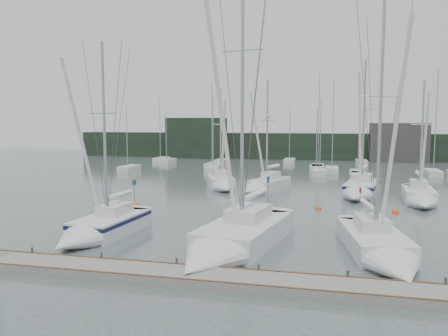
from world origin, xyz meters
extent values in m
plane|color=#43514F|center=(0.00, 0.00, 0.00)|extent=(160.00, 160.00, 0.00)
cube|color=slate|center=(0.00, -5.00, 0.20)|extent=(24.00, 2.00, 0.40)
cube|color=black|center=(0.00, 62.00, 2.50)|extent=(90.00, 4.00, 5.00)
cube|color=black|center=(-20.00, 60.00, 4.00)|extent=(12.00, 3.00, 8.00)
cube|color=#3C3A37|center=(18.00, 60.00, 3.50)|extent=(10.00, 3.00, 7.00)
cube|color=silver|center=(-12.11, 42.60, 0.35)|extent=(1.80, 4.50, 0.90)
cylinder|color=#9B9EA3|center=(-12.11, 42.10, 7.05)|extent=(0.12, 0.12, 12.51)
cube|color=silver|center=(4.05, 43.28, 0.35)|extent=(1.80, 4.50, 0.90)
cylinder|color=#9B9EA3|center=(4.05, 42.78, 7.54)|extent=(0.12, 0.12, 13.49)
cube|color=silver|center=(-23.05, 35.57, 0.35)|extent=(1.80, 4.50, 0.90)
cylinder|color=#9B9EA3|center=(-23.05, 35.07, 5.12)|extent=(0.12, 0.12, 8.65)
cube|color=silver|center=(11.11, 52.98, 0.35)|extent=(1.80, 4.50, 0.90)
cylinder|color=#9B9EA3|center=(11.11, 52.48, 5.96)|extent=(0.12, 0.12, 10.32)
cube|color=silver|center=(-21.62, 47.94, 0.35)|extent=(1.80, 4.50, 0.90)
cylinder|color=#9B9EA3|center=(-21.62, 47.44, 4.83)|extent=(0.12, 0.12, 8.07)
cube|color=silver|center=(-12.27, 49.36, 0.35)|extent=(1.80, 4.50, 0.90)
cylinder|color=#9B9EA3|center=(-12.27, 48.86, 6.09)|extent=(0.12, 0.12, 10.57)
cube|color=silver|center=(-23.75, 50.56, 0.35)|extent=(1.80, 4.50, 0.90)
cylinder|color=#9B9EA3|center=(-23.75, 50.06, 5.81)|extent=(0.12, 0.12, 10.02)
cube|color=silver|center=(3.82, 41.88, 0.35)|extent=(1.80, 4.50, 0.90)
cylinder|color=#9B9EA3|center=(3.82, 41.38, 4.99)|extent=(0.12, 0.12, 8.37)
cube|color=silver|center=(-0.93, 52.85, 0.35)|extent=(1.80, 4.50, 0.90)
cylinder|color=#9B9EA3|center=(-0.93, 52.35, 5.27)|extent=(0.12, 0.12, 8.94)
cube|color=silver|center=(9.11, 33.61, 0.35)|extent=(1.80, 4.50, 0.90)
cylinder|color=#9B9EA3|center=(9.11, 33.11, 5.16)|extent=(0.12, 0.12, 8.71)
cube|color=silver|center=(6.03, 40.21, 0.35)|extent=(1.80, 4.50, 0.90)
cylinder|color=#9B9EA3|center=(6.03, 39.71, 7.03)|extent=(0.12, 0.12, 12.46)
cube|color=silver|center=(19.20, 39.57, 0.35)|extent=(1.80, 4.50, 0.90)
cylinder|color=#9B9EA3|center=(19.20, 39.07, 7.51)|extent=(0.12, 0.12, 13.42)
cube|color=silver|center=(9.30, 36.28, 0.35)|extent=(1.80, 4.50, 0.90)
cylinder|color=#9B9EA3|center=(9.30, 35.78, 6.53)|extent=(0.12, 0.12, 11.46)
cube|color=silver|center=(-10.70, 37.77, 0.35)|extent=(1.80, 4.50, 0.90)
cylinder|color=#9B9EA3|center=(-10.70, 37.27, 5.81)|extent=(0.12, 0.12, 10.02)
cube|color=silver|center=(4.38, 37.08, 0.35)|extent=(1.80, 4.50, 0.90)
cylinder|color=#9B9EA3|center=(4.38, 36.58, 5.59)|extent=(0.12, 0.12, 9.59)
cube|color=silver|center=(-8.64, 2.05, 0.44)|extent=(3.37, 6.06, 1.46)
cone|color=silver|center=(-9.04, -2.08, 0.44)|extent=(3.05, 2.75, 2.82)
cube|color=silver|center=(-8.59, 2.54, 1.51)|extent=(1.77, 2.46, 0.68)
cylinder|color=#9B9EA3|center=(-8.68, 1.64, 6.69)|extent=(0.18, 0.18, 11.03)
cylinder|color=white|center=(-8.53, 3.21, 2.38)|extent=(0.55, 2.85, 0.27)
cube|color=#0F1037|center=(-8.64, 2.05, 0.92)|extent=(3.39, 6.08, 0.24)
cube|color=#194C8E|center=(-8.34, 5.14, 2.92)|extent=(0.07, 0.52, 0.35)
cube|color=silver|center=(0.37, 1.62, 0.50)|extent=(5.08, 8.48, 1.68)
cone|color=silver|center=(-0.76, -3.94, 0.50)|extent=(4.18, 4.04, 3.58)
cube|color=silver|center=(0.48, 2.16, 1.73)|extent=(2.56, 3.50, 0.78)
cylinder|color=#9B9EA3|center=(0.25, 1.06, 9.58)|extent=(0.20, 0.20, 16.48)
cylinder|color=white|center=(0.68, 3.17, 2.74)|extent=(1.08, 3.86, 0.31)
cube|color=#194C8E|center=(1.20, 5.72, 3.35)|extent=(0.14, 0.60, 0.40)
cube|color=silver|center=(7.69, 1.80, 0.43)|extent=(3.82, 7.03, 1.44)
cone|color=silver|center=(8.37, -2.93, 0.43)|extent=(3.27, 3.25, 2.89)
cube|color=silver|center=(7.62, 2.27, 1.49)|extent=(1.96, 2.87, 0.67)
cylinder|color=#9B9EA3|center=(7.75, 1.32, 7.38)|extent=(0.17, 0.17, 12.45)
cylinder|color=white|center=(7.49, 3.12, 2.36)|extent=(0.74, 3.27, 0.27)
cube|color=maroon|center=(7.18, 5.30, 2.89)|extent=(0.09, 0.52, 0.35)
cube|color=silver|center=(-6.26, 23.05, 0.46)|extent=(4.22, 5.76, 1.52)
cone|color=silver|center=(-4.93, 19.58, 0.46)|extent=(3.16, 2.99, 2.53)
cube|color=silver|center=(-6.44, 23.52, 1.57)|extent=(2.04, 2.44, 0.71)
cylinder|color=#9B9EA3|center=(-6.12, 22.70, 6.02)|extent=(0.18, 0.18, 9.60)
cylinder|color=white|center=(-6.63, 24.02, 2.48)|extent=(1.17, 2.47, 0.28)
cube|color=silver|center=(-0.75, 21.66, 0.47)|extent=(4.20, 5.46, 1.57)
cone|color=silver|center=(-2.09, 18.45, 0.47)|extent=(3.12, 2.90, 2.51)
cube|color=silver|center=(-0.54, 22.14, 1.62)|extent=(2.03, 2.33, 0.73)
cylinder|color=#9B9EA3|center=(-0.88, 21.34, 6.36)|extent=(0.19, 0.19, 10.21)
cylinder|color=white|center=(-0.37, 22.56, 2.56)|extent=(1.19, 2.31, 0.29)
cube|color=silver|center=(8.64, 21.29, 0.49)|extent=(4.03, 6.48, 1.64)
cone|color=silver|center=(7.75, 17.08, 0.49)|extent=(3.32, 3.12, 2.84)
cube|color=silver|center=(8.76, 21.82, 1.69)|extent=(2.03, 2.68, 0.76)
cylinder|color=#9B9EA3|center=(8.55, 20.86, 7.24)|extent=(0.20, 0.20, 11.85)
cylinder|color=white|center=(8.90, 22.46, 2.68)|extent=(0.91, 2.94, 0.31)
cube|color=#0F1037|center=(8.64, 21.29, 1.04)|extent=(4.06, 6.51, 0.27)
cube|color=silver|center=(13.34, 18.50, 0.46)|extent=(3.04, 5.70, 1.53)
cone|color=silver|center=(12.98, 14.60, 0.46)|extent=(2.75, 2.57, 2.55)
cube|color=silver|center=(13.38, 19.01, 1.58)|extent=(1.60, 2.31, 0.71)
cylinder|color=#9B9EA3|center=(13.30, 18.11, 6.06)|extent=(0.18, 0.18, 9.67)
cylinder|color=white|center=(13.44, 19.60, 2.50)|extent=(0.53, 2.70, 0.29)
sphere|color=#E54414|center=(-0.66, 10.33, 0.00)|extent=(0.53, 0.53, 0.53)
sphere|color=#E54414|center=(4.52, 13.08, 0.00)|extent=(0.58, 0.58, 0.58)
sphere|color=#E54414|center=(-10.76, 10.94, 0.00)|extent=(0.59, 0.59, 0.59)
ellipsoid|color=silver|center=(1.80, 0.88, 7.60)|extent=(0.21, 0.40, 0.18)
cube|color=gray|center=(1.55, 0.87, 7.62)|extent=(0.40, 0.13, 0.10)
cube|color=gray|center=(2.05, 0.88, 7.62)|extent=(0.40, 0.13, 0.10)
sphere|color=#E54414|center=(10.56, 12.90, 0.00)|extent=(0.62, 0.62, 0.62)
camera|label=1|loc=(4.82, -23.56, 7.27)|focal=35.00mm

